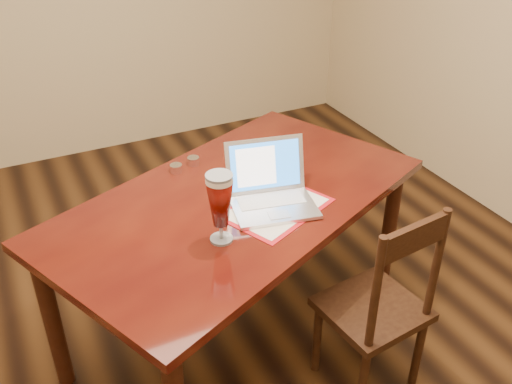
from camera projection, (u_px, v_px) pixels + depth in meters
name	position (u px, v px, depth m)	size (l,w,h in m)	color
ground	(213.00, 349.00, 2.90)	(5.00, 5.00, 0.00)	black
dining_table	(237.00, 214.00, 2.63)	(2.00, 1.60, 1.12)	#481309
dining_chair	(378.00, 308.00, 2.49)	(0.46, 0.44, 0.98)	#321B0D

